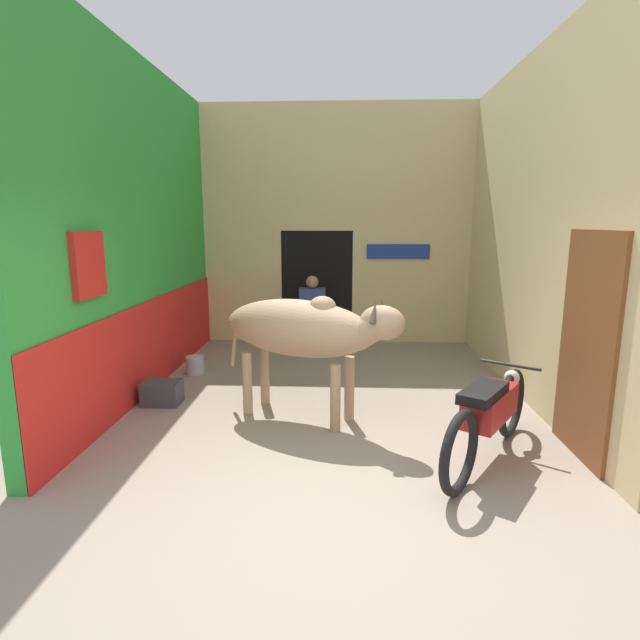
{
  "coord_description": "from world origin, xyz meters",
  "views": [
    {
      "loc": [
        0.13,
        -3.54,
        2.16
      ],
      "look_at": [
        -0.15,
        2.45,
        0.99
      ],
      "focal_mm": 28.0,
      "sensor_mm": 36.0,
      "label": 1
    }
  ],
  "objects_px": {
    "motorcycle_near": "(489,413)",
    "crate": "(162,393)",
    "shopkeeper_seated": "(312,311)",
    "plastic_stool": "(335,334)",
    "cow": "(304,330)",
    "bucket": "(195,365)"
  },
  "relations": [
    {
      "from": "bucket",
      "to": "plastic_stool",
      "type": "bearing_deg",
      "value": 38.57
    },
    {
      "from": "crate",
      "to": "cow",
      "type": "bearing_deg",
      "value": -11.4
    },
    {
      "from": "cow",
      "to": "shopkeeper_seated",
      "type": "distance_m",
      "value": 3.09
    },
    {
      "from": "motorcycle_near",
      "to": "bucket",
      "type": "xyz_separation_m",
      "value": [
        -3.47,
        2.54,
        -0.33
      ]
    },
    {
      "from": "cow",
      "to": "shopkeeper_seated",
      "type": "xyz_separation_m",
      "value": [
        -0.1,
        3.07,
        -0.35
      ]
    },
    {
      "from": "cow",
      "to": "plastic_stool",
      "type": "bearing_deg",
      "value": 84.76
    },
    {
      "from": "crate",
      "to": "plastic_stool",
      "type": "bearing_deg",
      "value": 54.04
    },
    {
      "from": "shopkeeper_seated",
      "to": "plastic_stool",
      "type": "height_order",
      "value": "shopkeeper_seated"
    },
    {
      "from": "plastic_stool",
      "to": "motorcycle_near",
      "type": "bearing_deg",
      "value": -70.47
    },
    {
      "from": "plastic_stool",
      "to": "bucket",
      "type": "xyz_separation_m",
      "value": [
        -2.0,
        -1.6,
        -0.12
      ]
    },
    {
      "from": "motorcycle_near",
      "to": "bucket",
      "type": "relative_size",
      "value": 6.86
    },
    {
      "from": "motorcycle_near",
      "to": "crate",
      "type": "xyz_separation_m",
      "value": [
        -3.51,
        1.31,
        -0.32
      ]
    },
    {
      "from": "bucket",
      "to": "shopkeeper_seated",
      "type": "bearing_deg",
      "value": 42.76
    },
    {
      "from": "shopkeeper_seated",
      "to": "plastic_stool",
      "type": "distance_m",
      "value": 0.59
    },
    {
      "from": "plastic_stool",
      "to": "crate",
      "type": "height_order",
      "value": "plastic_stool"
    },
    {
      "from": "cow",
      "to": "plastic_stool",
      "type": "height_order",
      "value": "cow"
    },
    {
      "from": "motorcycle_near",
      "to": "shopkeeper_seated",
      "type": "bearing_deg",
      "value": 114.81
    },
    {
      "from": "motorcycle_near",
      "to": "crate",
      "type": "height_order",
      "value": "motorcycle_near"
    },
    {
      "from": "shopkeeper_seated",
      "to": "bucket",
      "type": "xyz_separation_m",
      "value": [
        -1.61,
        -1.49,
        -0.54
      ]
    },
    {
      "from": "plastic_stool",
      "to": "shopkeeper_seated",
      "type": "bearing_deg",
      "value": -164.45
    },
    {
      "from": "cow",
      "to": "motorcycle_near",
      "type": "xyz_separation_m",
      "value": [
        1.76,
        -0.96,
        -0.55
      ]
    },
    {
      "from": "motorcycle_near",
      "to": "shopkeeper_seated",
      "type": "distance_m",
      "value": 4.44
    }
  ]
}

